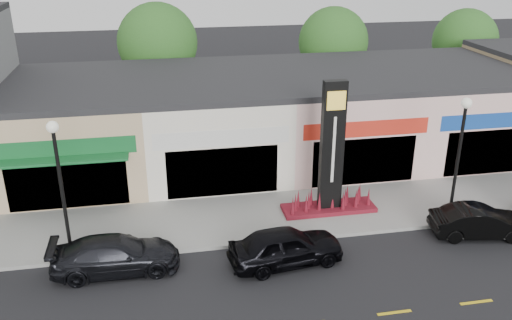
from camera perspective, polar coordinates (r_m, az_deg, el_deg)
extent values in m
plane|color=black|center=(20.74, 3.16, -11.66)|extent=(120.00, 120.00, 0.00)
cube|color=gray|center=(24.33, 0.74, -5.88)|extent=(52.00, 4.30, 0.15)
cube|color=gray|center=(22.42, 1.89, -8.56)|extent=(52.00, 0.20, 0.15)
cube|color=tan|center=(29.96, -18.25, 3.05)|extent=(7.00, 10.00, 4.50)
cube|color=#262628|center=(29.30, -18.81, 7.48)|extent=(7.00, 10.00, 0.30)
cube|color=black|center=(25.69, -19.21, -2.34)|extent=(5.25, 0.10, 2.40)
cube|color=#15612C|center=(25.06, -19.70, 1.20)|extent=(6.30, 0.12, 0.80)
cube|color=#15612C|center=(24.79, -19.72, -0.03)|extent=(5.60, 0.90, 0.12)
cube|color=silver|center=(29.79, -4.80, 4.02)|extent=(7.00, 10.00, 4.50)
cube|color=#262628|center=(29.13, -4.95, 8.50)|extent=(7.00, 10.00, 0.30)
cube|color=black|center=(25.50, -3.53, -1.24)|extent=(5.25, 0.10, 2.40)
cube|color=silver|center=(24.86, -3.62, 2.35)|extent=(6.30, 0.12, 0.80)
cube|color=beige|center=(31.23, 8.11, 4.74)|extent=(7.00, 10.00, 4.50)
cube|color=#262628|center=(30.60, 8.35, 9.03)|extent=(7.00, 10.00, 0.30)
cube|color=black|center=(27.17, 11.27, -0.12)|extent=(5.25, 0.10, 2.40)
cube|color=red|center=(26.57, 11.54, 3.27)|extent=(6.30, 0.12, 0.80)
cube|color=beige|center=(34.08, 19.39, 5.18)|extent=(7.00, 10.00, 4.50)
cube|color=#262628|center=(33.50, 19.92, 9.10)|extent=(7.00, 10.00, 0.30)
cube|color=black|center=(30.40, 23.64, 0.83)|extent=(5.25, 0.10, 2.40)
cube|color=#1746A3|center=(29.87, 24.14, 3.86)|extent=(6.30, 0.12, 0.80)
cylinder|color=#382619|center=(37.51, -9.93, 6.56)|extent=(0.36, 0.36, 3.15)
sphere|color=#26571B|center=(36.71, -10.32, 12.05)|extent=(5.20, 5.20, 5.20)
cylinder|color=#382619|center=(39.49, 7.87, 7.35)|extent=(0.36, 0.36, 2.97)
sphere|color=#26571B|center=(38.76, 8.14, 12.22)|extent=(4.80, 4.80, 4.80)
cylinder|color=#382619|center=(43.67, 20.53, 7.47)|extent=(0.36, 0.36, 2.80)
sphere|color=#26571B|center=(43.03, 21.12, 11.63)|extent=(4.60, 4.60, 4.60)
cylinder|color=black|center=(22.54, -18.88, -9.05)|extent=(0.32, 0.32, 0.30)
cylinder|color=black|center=(21.40, -19.71, -3.31)|extent=(0.14, 0.14, 5.00)
sphere|color=silver|center=(20.47, -20.65, 3.28)|extent=(0.44, 0.44, 0.44)
cylinder|color=black|center=(25.40, 19.68, -5.45)|extent=(0.32, 0.32, 0.30)
cylinder|color=black|center=(24.39, 20.44, -0.24)|extent=(0.14, 0.14, 5.00)
sphere|color=silver|center=(23.58, 21.28, 5.60)|extent=(0.44, 0.44, 0.44)
cube|color=#5E1013|center=(24.83, 7.64, -5.03)|extent=(4.20, 1.30, 0.20)
cube|color=black|center=(23.65, 8.00, 1.22)|extent=(1.00, 0.40, 6.00)
cube|color=yellow|center=(22.75, 8.46, 6.20)|extent=(0.80, 0.05, 0.80)
cube|color=silver|center=(23.45, 8.16, 1.03)|extent=(0.12, 0.04, 3.00)
imported|color=black|center=(21.08, -14.57, -9.63)|extent=(1.93, 4.71, 1.37)
imported|color=black|center=(20.83, 3.17, -9.05)|extent=(2.30, 4.56, 1.49)
imported|color=black|center=(24.47, 22.49, -6.04)|extent=(2.06, 4.17, 1.32)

